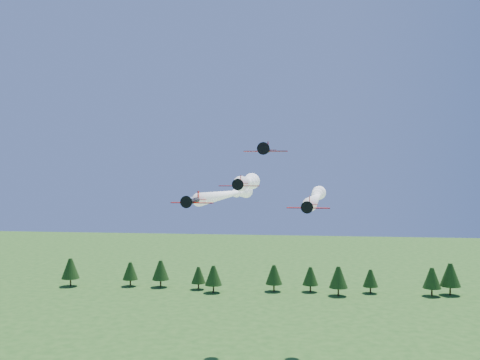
# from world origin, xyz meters

# --- Properties ---
(plane_lead) EXTENTS (7.34, 42.94, 3.70)m
(plane_lead) POSITION_xyz_m (-2.76, 15.07, 44.23)
(plane_lead) COLOR black
(plane_lead) RESTS_ON ground
(plane_left) EXTENTS (9.06, 56.53, 3.70)m
(plane_left) POSITION_xyz_m (-8.85, 30.80, 41.02)
(plane_left) COLOR black
(plane_left) RESTS_ON ground
(plane_right) EXTENTS (8.57, 59.52, 3.70)m
(plane_right) POSITION_xyz_m (11.43, 31.35, 40.33)
(plane_right) COLOR black
(plane_right) RESTS_ON ground
(plane_slot) EXTENTS (8.15, 8.89, 2.88)m
(plane_slot) POSITION_xyz_m (1.71, 5.78, 50.38)
(plane_slot) COLOR black
(plane_slot) RESTS_ON ground
(treeline) EXTENTS (182.04, 14.63, 11.93)m
(treeline) POSITION_xyz_m (4.80, 112.16, 6.78)
(treeline) COLOR #382314
(treeline) RESTS_ON ground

